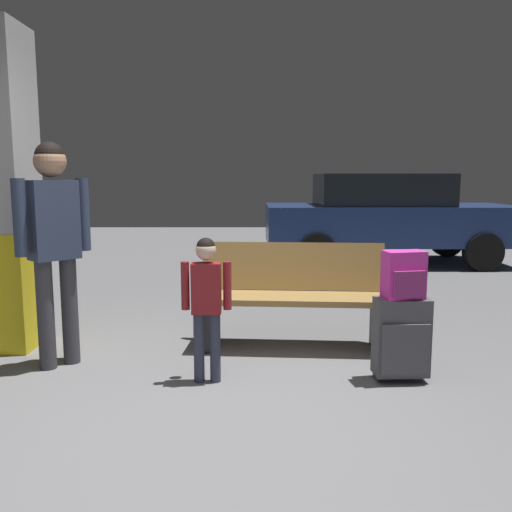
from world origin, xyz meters
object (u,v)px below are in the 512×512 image
object	(u,v)px
backpack_bright	(402,275)
parked_car_near	(384,216)
suitcase	(399,337)
bench	(290,296)
adult	(51,230)
child	(204,294)

from	to	relation	value
backpack_bright	parked_car_near	world-z (taller)	parked_car_near
suitcase	parked_car_near	xyz separation A→B (m)	(1.16, 5.43, 0.48)
bench	suitcase	xyz separation A→B (m)	(0.73, -0.81, -0.12)
backpack_bright	adult	xyz separation A→B (m)	(-2.57, 0.32, 0.29)
bench	suitcase	size ratio (longest dim) A/B	2.70
adult	parked_car_near	world-z (taller)	adult
bench	suitcase	bearing A→B (deg)	-48.19
bench	adult	distance (m)	2.00
suitcase	child	bearing A→B (deg)	-179.08
parked_car_near	bench	bearing A→B (deg)	-112.22
parked_car_near	adult	bearing A→B (deg)	-126.09
suitcase	adult	world-z (taller)	adult
suitcase	parked_car_near	world-z (taller)	parked_car_near
child	adult	distance (m)	1.29
bench	child	size ratio (longest dim) A/B	1.57
bench	child	distance (m)	1.09
bench	parked_car_near	xyz separation A→B (m)	(1.88, 4.61, 0.36)
adult	parked_car_near	bearing A→B (deg)	53.91
bench	adult	xyz separation A→B (m)	(-1.84, -0.50, 0.62)
suitcase	parked_car_near	size ratio (longest dim) A/B	0.15
bench	backpack_bright	bearing A→B (deg)	-48.16
child	adult	bearing A→B (deg)	163.88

